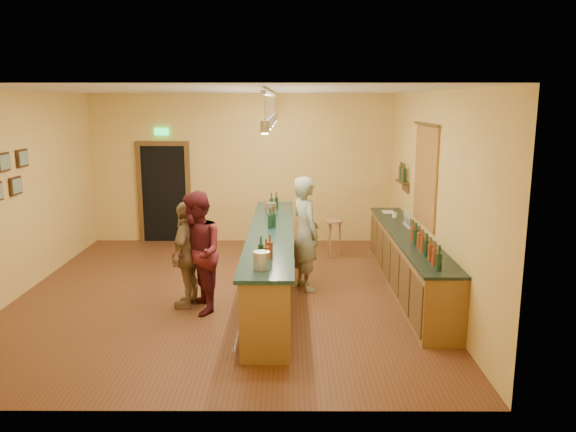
{
  "coord_description": "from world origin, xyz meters",
  "views": [
    {
      "loc": [
        1.04,
        -8.6,
        3.04
      ],
      "look_at": [
        1.01,
        0.2,
        1.23
      ],
      "focal_mm": 35.0,
      "sensor_mm": 36.0,
      "label": 1
    }
  ],
  "objects_px": {
    "tasting_bar": "(271,257)",
    "bartender": "(306,234)",
    "back_counter": "(408,261)",
    "bar_stool": "(333,228)",
    "customer_b": "(188,254)",
    "customer_a": "(197,253)"
  },
  "relations": [
    {
      "from": "customer_a",
      "to": "bar_stool",
      "type": "height_order",
      "value": "customer_a"
    },
    {
      "from": "bartender",
      "to": "customer_b",
      "type": "distance_m",
      "value": 1.95
    },
    {
      "from": "customer_a",
      "to": "customer_b",
      "type": "height_order",
      "value": "customer_a"
    },
    {
      "from": "tasting_bar",
      "to": "bartender",
      "type": "relative_size",
      "value": 2.73
    },
    {
      "from": "bartender",
      "to": "customer_b",
      "type": "height_order",
      "value": "bartender"
    },
    {
      "from": "tasting_bar",
      "to": "bar_stool",
      "type": "bearing_deg",
      "value": 62.32
    },
    {
      "from": "tasting_bar",
      "to": "bartender",
      "type": "height_order",
      "value": "bartender"
    },
    {
      "from": "tasting_bar",
      "to": "bar_stool",
      "type": "distance_m",
      "value": 2.49
    },
    {
      "from": "customer_a",
      "to": "customer_b",
      "type": "distance_m",
      "value": 0.32
    },
    {
      "from": "customer_b",
      "to": "bar_stool",
      "type": "xyz_separation_m",
      "value": [
        2.38,
        2.74,
        -0.21
      ]
    },
    {
      "from": "customer_b",
      "to": "back_counter",
      "type": "bearing_deg",
      "value": 115.71
    },
    {
      "from": "customer_a",
      "to": "customer_b",
      "type": "bearing_deg",
      "value": -167.21
    },
    {
      "from": "customer_a",
      "to": "customer_b",
      "type": "xyz_separation_m",
      "value": [
        -0.18,
        0.25,
        -0.09
      ]
    },
    {
      "from": "back_counter",
      "to": "bar_stool",
      "type": "bearing_deg",
      "value": 117.87
    },
    {
      "from": "bartender",
      "to": "bar_stool",
      "type": "distance_m",
      "value": 2.07
    },
    {
      "from": "tasting_bar",
      "to": "customer_a",
      "type": "bearing_deg",
      "value": -142.87
    },
    {
      "from": "bartender",
      "to": "customer_b",
      "type": "bearing_deg",
      "value": 92.44
    },
    {
      "from": "customer_a",
      "to": "tasting_bar",
      "type": "bearing_deg",
      "value": 104.48
    },
    {
      "from": "bar_stool",
      "to": "customer_a",
      "type": "bearing_deg",
      "value": -126.32
    },
    {
      "from": "back_counter",
      "to": "bartender",
      "type": "bearing_deg",
      "value": 177.47
    },
    {
      "from": "back_counter",
      "to": "tasting_bar",
      "type": "bearing_deg",
      "value": -175.34
    },
    {
      "from": "bar_stool",
      "to": "customer_b",
      "type": "bearing_deg",
      "value": -130.99
    }
  ]
}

